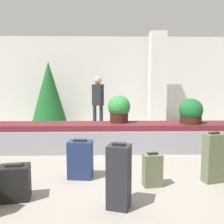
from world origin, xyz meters
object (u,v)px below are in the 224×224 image
(suitcase_0, at_px, (213,158))
(suitcase_6, at_px, (119,176))
(suitcase_1, at_px, (15,183))
(decorated_tree, at_px, (49,91))
(suitcase_4, at_px, (80,159))
(traveler_0, at_px, (98,99))
(suitcase_5, at_px, (152,170))
(pillar, at_px, (157,80))
(potted_plant_1, at_px, (191,112))
(potted_plant_0, at_px, (119,109))

(suitcase_0, xyz_separation_m, suitcase_6, (-1.44, -0.74, 0.01))
(suitcase_1, height_order, decorated_tree, decorated_tree)
(suitcase_4, relative_size, traveler_0, 0.37)
(suitcase_5, distance_m, decorated_tree, 5.90)
(suitcase_4, bearing_deg, suitcase_0, 0.16)
(suitcase_4, xyz_separation_m, decorated_tree, (-1.57, 4.85, 0.90))
(pillar, height_order, suitcase_6, pillar)
(suitcase_5, bearing_deg, potted_plant_1, 49.62)
(suitcase_5, relative_size, decorated_tree, 0.22)
(suitcase_5, bearing_deg, potted_plant_0, 91.31)
(suitcase_1, height_order, suitcase_4, suitcase_4)
(suitcase_6, height_order, traveler_0, traveler_0)
(potted_plant_1, distance_m, traveler_0, 3.05)
(suitcase_0, relative_size, suitcase_4, 1.24)
(potted_plant_1, bearing_deg, traveler_0, 133.82)
(suitcase_0, distance_m, potted_plant_0, 2.43)
(potted_plant_0, bearing_deg, suitcase_1, -120.12)
(pillar, distance_m, suitcase_1, 6.39)
(suitcase_0, distance_m, decorated_tree, 6.25)
(pillar, bearing_deg, potted_plant_0, -115.65)
(suitcase_0, bearing_deg, decorated_tree, 110.13)
(suitcase_1, xyz_separation_m, potted_plant_1, (3.02, 2.32, 0.63))
(suitcase_1, relative_size, decorated_tree, 0.21)
(suitcase_6, bearing_deg, pillar, 92.06)
(suitcase_4, distance_m, decorated_tree, 5.18)
(suitcase_0, bearing_deg, suitcase_4, 158.88)
(suitcase_4, relative_size, potted_plant_0, 1.01)
(suitcase_1, bearing_deg, potted_plant_0, 49.88)
(potted_plant_1, bearing_deg, decorated_tree, 139.66)
(suitcase_1, xyz_separation_m, suitcase_6, (1.31, -0.23, 0.16))
(pillar, distance_m, suitcase_0, 5.17)
(suitcase_1, distance_m, potted_plant_1, 3.85)
(suitcase_6, relative_size, decorated_tree, 0.35)
(pillar, relative_size, suitcase_5, 6.47)
(pillar, bearing_deg, suitcase_0, -91.72)
(suitcase_4, bearing_deg, pillar, 72.13)
(suitcase_0, xyz_separation_m, traveler_0, (-1.85, 4.01, 0.64))
(traveler_0, bearing_deg, suitcase_6, 126.28)
(suitcase_6, distance_m, decorated_tree, 6.23)
(pillar, xyz_separation_m, suitcase_1, (-2.90, -5.53, -1.38))
(suitcase_1, relative_size, traveler_0, 0.28)
(suitcase_5, height_order, suitcase_6, suitcase_6)
(suitcase_5, xyz_separation_m, potted_plant_1, (1.19, 1.94, 0.62))
(potted_plant_0, height_order, potted_plant_1, potted_plant_0)
(suitcase_4, height_order, potted_plant_0, potted_plant_0)
(suitcase_5, relative_size, suitcase_6, 0.63)
(decorated_tree, bearing_deg, suitcase_4, -72.02)
(suitcase_6, bearing_deg, traveler_0, 112.44)
(pillar, relative_size, potted_plant_1, 5.79)
(potted_plant_0, bearing_deg, decorated_tree, 126.37)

